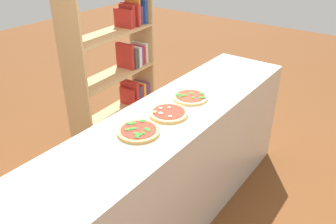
{
  "coord_description": "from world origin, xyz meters",
  "views": [
    {
      "loc": [
        -1.55,
        -1.14,
        1.98
      ],
      "look_at": [
        0.0,
        0.0,
        0.93
      ],
      "focal_mm": 36.84,
      "sensor_mm": 36.0,
      "label": 1
    }
  ],
  "objects": [
    {
      "name": "ground_plane",
      "position": [
        0.0,
        0.0,
        0.0
      ],
      "size": [
        12.0,
        12.0,
        0.0
      ],
      "primitive_type": "plane",
      "color": "brown"
    },
    {
      "name": "counter",
      "position": [
        0.0,
        0.0,
        0.46
      ],
      "size": [
        2.55,
        0.57,
        0.91
      ],
      "primitive_type": "cube",
      "color": "beige",
      "rests_on": "ground_plane"
    },
    {
      "name": "parchment_paper",
      "position": [
        0.0,
        0.0,
        0.91
      ],
      "size": [
        2.32,
        0.37,
        0.0
      ],
      "primitive_type": "cube",
      "color": "beige",
      "rests_on": "counter"
    },
    {
      "name": "pizza_spinach_0",
      "position": [
        -0.28,
        0.01,
        0.93
      ],
      "size": [
        0.25,
        0.25,
        0.03
      ],
      "color": "tan",
      "rests_on": "parchment_paper"
    },
    {
      "name": "pizza_mushroom_1",
      "position": [
        -0.0,
        -0.0,
        0.93
      ],
      "size": [
        0.25,
        0.25,
        0.03
      ],
      "color": "#DBB26B",
      "rests_on": "parchment_paper"
    },
    {
      "name": "pizza_spinach_2",
      "position": [
        0.28,
        0.01,
        0.93
      ],
      "size": [
        0.24,
        0.24,
        0.03
      ],
      "color": "#E5C17F",
      "rests_on": "parchment_paper"
    },
    {
      "name": "bookshelf",
      "position": [
        0.63,
        0.99,
        0.72
      ],
      "size": [
        0.94,
        0.33,
        1.55
      ],
      "color": "tan",
      "rests_on": "ground_plane"
    }
  ]
}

